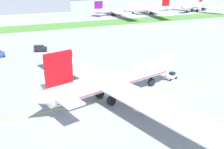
{
  "coord_description": "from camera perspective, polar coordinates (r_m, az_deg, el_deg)",
  "views": [
    {
      "loc": [
        -25.66,
        -66.64,
        33.26
      ],
      "look_at": [
        5.36,
        6.49,
        3.61
      ],
      "focal_mm": 42.94,
      "sensor_mm": 36.0,
      "label": 1
    }
  ],
  "objects": [
    {
      "name": "pushback_tug",
      "position": [
        92.89,
        12.49,
        -0.33
      ],
      "size": [
        6.05,
        3.34,
        2.29
      ],
      "color": "white",
      "rests_on": "ground"
    },
    {
      "name": "ground_plane",
      "position": [
        78.78,
        -1.75,
        -4.51
      ],
      "size": [
        600.0,
        600.0,
        0.0
      ],
      "primitive_type": "plane",
      "color": "#9399A0",
      "rests_on": "ground"
    },
    {
      "name": "airliner_foreground",
      "position": [
        74.57,
        0.08,
        -1.27
      ],
      "size": [
        47.81,
        76.43,
        16.62
      ],
      "color": "white",
      "rests_on": "ground"
    },
    {
      "name": "service_truck_catering_van",
      "position": [
        127.8,
        -15.03,
        5.41
      ],
      "size": [
        5.95,
        3.95,
        2.94
      ],
      "color": "black",
      "rests_on": "ground"
    },
    {
      "name": "ground_crew_wingwalker_port",
      "position": [
        73.0,
        12.29,
        -6.21
      ],
      "size": [
        0.52,
        0.48,
        1.75
      ],
      "color": "black",
      "rests_on": "ground"
    },
    {
      "name": "grass_median_strip",
      "position": [
        189.1,
        -15.04,
        9.67
      ],
      "size": [
        320.0,
        24.0,
        0.1
      ],
      "primitive_type": "cube",
      "color": "#4C8438",
      "rests_on": "ground"
    },
    {
      "name": "parked_airliner_far_left",
      "position": [
        238.59,
        0.9,
        13.49
      ],
      "size": [
        47.77,
        77.64,
        12.65
      ],
      "color": "white",
      "rests_on": "ground"
    },
    {
      "name": "apron_taxi_line",
      "position": [
        75.88,
        -0.8,
        -5.52
      ],
      "size": [
        280.0,
        0.36,
        0.01
      ],
      "primitive_type": "cube",
      "color": "yellow",
      "rests_on": "ground"
    },
    {
      "name": "parked_airliner_far_centre",
      "position": [
        245.33,
        7.94,
        13.61
      ],
      "size": [
        45.85,
        74.08,
        13.99
      ],
      "color": "white",
      "rests_on": "ground"
    },
    {
      "name": "parked_airliner_far_right",
      "position": [
        273.58,
        17.07,
        13.81
      ],
      "size": [
        38.59,
        60.04,
        16.64
      ],
      "color": "white",
      "rests_on": "ground"
    },
    {
      "name": "service_truck_fuel_bowser",
      "position": [
        115.38,
        -9.99,
        4.21
      ],
      "size": [
        6.06,
        2.64,
        2.88
      ],
      "color": "black",
      "rests_on": "ground"
    }
  ]
}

